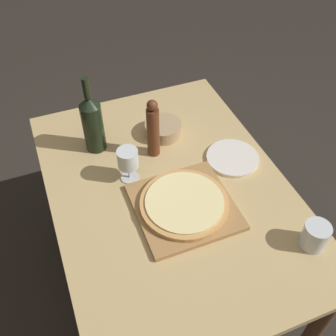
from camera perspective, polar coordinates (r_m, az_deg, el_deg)
ground_plane at (r=2.14m, az=0.18°, el=-16.25°), size 12.00×12.00×0.00m
dining_table at (r=1.59m, az=0.23°, el=-5.43°), size 0.89×1.25×0.75m
cutting_board at (r=1.44m, az=2.36°, el=-5.60°), size 0.35×0.35×0.02m
pizza at (r=1.43m, az=2.39°, el=-5.09°), size 0.32×0.32×0.02m
wine_bottle at (r=1.61m, az=-10.91°, el=6.49°), size 0.09×0.09×0.34m
pepper_mill at (r=1.56m, az=-2.19°, el=5.63°), size 0.05×0.05×0.27m
wine_glass at (r=1.48m, az=-5.84°, el=1.24°), size 0.08×0.08×0.14m
small_bowl at (r=1.71m, az=-0.72°, el=5.71°), size 0.16×0.16×0.06m
drinking_tumbler at (r=1.41m, az=20.55°, el=-9.19°), size 0.09×0.09×0.10m
dinner_plate at (r=1.63m, az=9.34°, el=1.46°), size 0.22×0.22×0.01m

